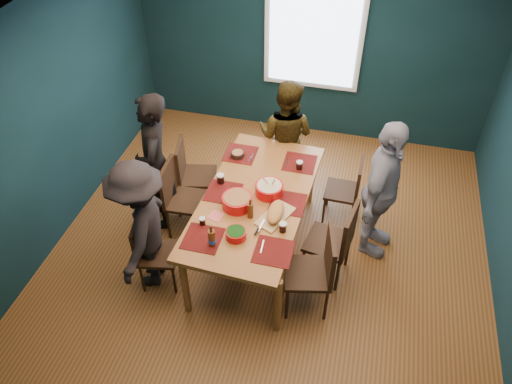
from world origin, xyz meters
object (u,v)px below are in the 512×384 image
chair_left_far (190,170)px  bowl_herbs (236,234)px  chair_right_mid (337,238)px  cutting_board (275,213)px  person_back (286,136)px  bowl_salad (237,201)px  chair_left_near (150,248)px  chair_right_far (350,187)px  person_far_left (155,163)px  chair_right_near (317,267)px  chair_left_mid (178,194)px  person_right (381,191)px  bowl_dumpling (269,189)px  person_near_left (142,227)px  dining_table (255,203)px

chair_left_far → bowl_herbs: chair_left_far is taller
chair_right_mid → cutting_board: chair_right_mid is taller
person_back → bowl_salad: (-0.23, -1.44, 0.12)m
person_back → cutting_board: (0.19, -1.50, 0.11)m
person_back → chair_left_near: bearing=72.9°
chair_left_far → chair_right_far: (1.94, 0.21, -0.04)m
person_far_left → bowl_herbs: person_far_left is taller
person_far_left → bowl_herbs: bearing=37.3°
chair_right_near → cutting_board: bearing=132.4°
chair_left_mid → person_right: (2.26, 0.27, 0.30)m
chair_left_far → bowl_dumpling: size_ratio=3.14×
person_near_left → chair_left_near: bearing=59.4°
dining_table → bowl_salad: size_ratio=6.95×
chair_right_mid → person_right: 0.72m
person_near_left → chair_right_mid: bearing=97.7°
chair_right_far → person_right: bearing=-48.5°
chair_right_near → bowl_salad: size_ratio=3.17×
person_right → bowl_salad: size_ratio=5.42×
bowl_salad → chair_right_mid: bearing=1.0°
bowl_herbs → cutting_board: cutting_board is taller
chair_right_mid → chair_right_near: (-0.15, -0.44, 0.00)m
chair_right_near → chair_left_mid: bearing=144.9°
chair_right_far → chair_right_near: chair_right_near is taller
bowl_herbs → person_near_left: bearing=-175.8°
person_far_left → chair_right_near: bearing=50.1°
chair_right_near → bowl_herbs: chair_right_near is taller
chair_right_far → person_right: (0.34, -0.40, 0.35)m
chair_right_near → bowl_herbs: size_ratio=4.86×
chair_left_mid → bowl_dumpling: size_ratio=3.22×
chair_left_far → person_near_left: size_ratio=0.60×
chair_right_far → bowl_salad: bearing=-137.9°
person_far_left → person_back: 1.68m
person_right → chair_right_far: bearing=53.8°
dining_table → chair_right_near: size_ratio=2.19×
chair_right_near → person_far_left: bearing=145.3°
person_far_left → person_right: 2.55m
chair_left_far → person_far_left: 0.55m
chair_left_near → bowl_dumpling: bowl_dumpling is taller
chair_left_mid → chair_left_near: size_ratio=1.10×
person_right → bowl_dumpling: person_right is taller
chair_right_mid → chair_right_near: chair_right_near is taller
person_far_left → bowl_salad: (1.09, -0.40, 0.01)m
bowl_dumpling → bowl_herbs: 0.73m
bowl_salad → chair_left_near: bearing=-147.2°
bowl_dumpling → bowl_herbs: (-0.17, -0.71, -0.02)m
chair_right_far → person_right: 0.63m
dining_table → cutting_board: bearing=-37.6°
person_right → bowl_dumpling: (-1.18, -0.29, 0.02)m
bowl_dumpling → cutting_board: bowl_dumpling is taller
chair_right_mid → bowl_salad: bearing=-168.7°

